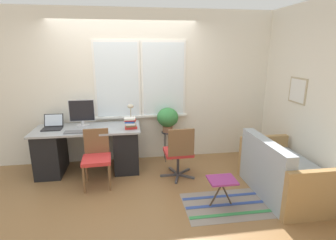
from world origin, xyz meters
name	(u,v)px	position (x,y,z in m)	size (l,w,h in m)	color
ground_plane	(129,177)	(0.00, 0.00, 0.00)	(14.00, 14.00, 0.00)	olive
wall_back_with_window	(127,88)	(0.01, 0.81, 1.35)	(9.00, 0.12, 2.70)	white
wall_right_with_picture	(291,91)	(2.69, 0.00, 1.35)	(0.08, 9.00, 2.70)	white
desk	(89,148)	(-0.65, 0.36, 0.40)	(1.72, 0.73, 0.76)	#9EA3A8
laptop	(53,126)	(-1.21, 0.42, 0.81)	(0.31, 0.29, 0.22)	black
monitor	(82,113)	(-0.75, 0.54, 0.98)	(0.43, 0.21, 0.45)	silver
keyboard	(77,132)	(-0.78, 0.15, 0.77)	(0.38, 0.15, 0.02)	slate
mouse	(95,131)	(-0.51, 0.14, 0.78)	(0.04, 0.07, 0.03)	slate
desk_lamp	(131,110)	(0.07, 0.40, 1.04)	(0.11, 0.11, 0.37)	#BCB299
book_stack	(130,123)	(0.05, 0.22, 0.86)	(0.21, 0.16, 0.19)	red
desk_chair_wooden	(97,156)	(-0.47, -0.14, 0.46)	(0.43, 0.44, 0.84)	brown
office_chair_swivel	(179,152)	(0.80, -0.12, 0.45)	(0.55, 0.57, 0.86)	#47474C
couch_loveseat	(282,174)	(2.17, -0.80, 0.29)	(0.80, 1.36, 0.82)	#9EA8B2
plant_stand	(168,136)	(0.72, 0.59, 0.49)	(0.23, 0.23, 0.56)	#333338
potted_plant	(168,118)	(0.72, 0.59, 0.82)	(0.38, 0.38, 0.45)	#9E6B4C
floor_rug_striped	(232,204)	(1.36, -0.99, 0.00)	(1.29, 0.74, 0.01)	gray
folding_stool	(222,182)	(1.21, -0.98, 0.34)	(0.36, 0.30, 0.39)	#93337A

